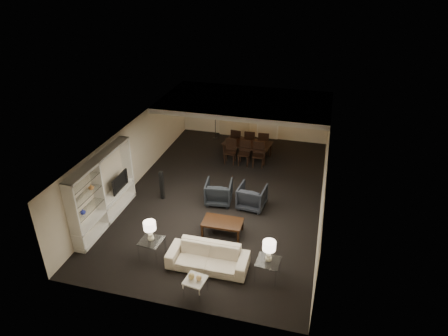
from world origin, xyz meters
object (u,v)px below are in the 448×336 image
dining_table (247,151)px  chair_fr (264,142)px  armchair_left (219,192)px  vase_blue (83,212)px  vase_amber (91,187)px  chair_nl (230,152)px  chair_nr (258,155)px  pendant_light (252,114)px  floor_lamp (215,121)px  table_lamp_right (269,251)px  chair_fm (250,141)px  side_table_right (268,269)px  table_lamp_left (150,231)px  floor_speaker (162,185)px  marble_table (196,287)px  sofa (208,257)px  chair_nm (244,153)px  armchair_right (252,197)px  television (118,182)px  chair_fl (237,139)px  side_table_left (152,248)px

dining_table → chair_fr: chair_fr is taller
armchair_left → vase_blue: 4.64m
vase_amber → dining_table: 7.36m
chair_nl → chair_nr: same height
pendant_light → floor_lamp: 2.61m
armchair_left → table_lamp_right: size_ratio=1.44×
vase_blue → chair_fm: size_ratio=0.16×
side_table_right → table_lamp_right: (0.00, 0.00, 0.61)m
table_lamp_left → floor_speaker: bearing=107.3°
pendant_light → marble_table: 8.63m
sofa → floor_speaker: bearing=130.6°
chair_nr → chair_fr: same height
chair_nr → chair_fr: 1.30m
chair_nl → chair_nm: (0.60, 0.00, 0.00)m
vase_blue → floor_lamp: bearing=79.4°
armchair_right → marble_table: bearing=88.0°
armchair_right → chair_nr: size_ratio=0.89×
television → chair_fm: 6.58m
sofa → chair_nr: size_ratio=2.17×
table_lamp_left → floor_lamp: 8.71m
pendant_light → vase_amber: pendant_light is taller
armchair_left → floor_speaker: (-2.04, -0.28, 0.13)m
armchair_right → chair_nl: (-1.56, 3.07, 0.10)m
television → vase_amber: vase_amber is taller
vase_blue → chair_nr: vase_blue is taller
sofa → television: bearing=150.7°
vase_blue → floor_speaker: bearing=67.3°
vase_blue → pendant_light: bearing=63.6°
vase_blue → chair_nm: bearing=60.8°
table_lamp_left → vase_amber: vase_amber is taller
vase_blue → armchair_left: bearing=44.6°
armchair_left → chair_fl: chair_fl is taller
chair_nr → vase_blue: bearing=-129.6°
armchair_left → dining_table: 3.73m
television → vase_blue: television is taller
armchair_left → sofa: bearing=92.8°
pendant_light → chair_nm: bearing=-95.7°
sofa → vase_blue: size_ratio=13.39×
chair_nr → floor_lamp: 3.43m
side_table_right → marble_table: (-1.70, -1.10, -0.03)m
vase_blue → chair_nr: 7.54m
side_table_left → vase_amber: 2.64m
floor_lamp → armchair_left: bearing=-72.9°
armchair_left → dining_table: (0.24, 3.72, -0.07)m
dining_table → chair_fm: chair_fm is taller
vase_blue → dining_table: (3.51, 6.94, -0.79)m
side_table_left → table_lamp_left: bearing=0.0°
chair_nr → armchair_right: bearing=-89.8°
side_table_left → chair_nm: size_ratio=0.60×
side_table_right → chair_fl: 8.12m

